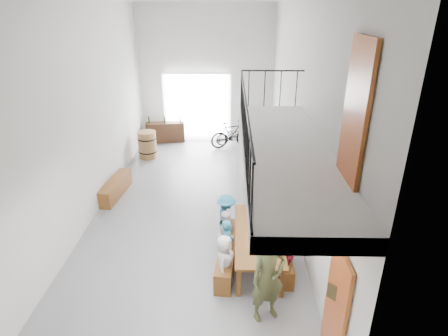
{
  "coord_description": "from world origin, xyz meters",
  "views": [
    {
      "loc": [
        1.04,
        -9.4,
        5.44
      ],
      "look_at": [
        0.86,
        -0.5,
        1.5
      ],
      "focal_mm": 30.0,
      "sensor_mm": 36.0,
      "label": 1
    }
  ],
  "objects_px": {
    "bench_inner": "(228,254)",
    "host_standing": "(268,277)",
    "serving_counter": "(165,132)",
    "oak_barrel": "(147,145)",
    "bicycle_near": "(234,135)",
    "tasting_table": "(258,236)",
    "side_bench": "(115,188)"
  },
  "relations": [
    {
      "from": "tasting_table",
      "to": "oak_barrel",
      "type": "xyz_separation_m",
      "value": [
        -3.8,
        6.29,
        -0.19
      ]
    },
    {
      "from": "serving_counter",
      "to": "host_standing",
      "type": "bearing_deg",
      "value": -78.91
    },
    {
      "from": "oak_barrel",
      "to": "bench_inner",
      "type": "bearing_deg",
      "value": -63.71
    },
    {
      "from": "tasting_table",
      "to": "side_bench",
      "type": "bearing_deg",
      "value": 143.34
    },
    {
      "from": "tasting_table",
      "to": "serving_counter",
      "type": "xyz_separation_m",
      "value": [
        -3.41,
        8.07,
        -0.29
      ]
    },
    {
      "from": "oak_barrel",
      "to": "bicycle_near",
      "type": "height_order",
      "value": "oak_barrel"
    },
    {
      "from": "bench_inner",
      "to": "oak_barrel",
      "type": "height_order",
      "value": "oak_barrel"
    },
    {
      "from": "side_bench",
      "to": "oak_barrel",
      "type": "xyz_separation_m",
      "value": [
        0.36,
        3.11,
        0.26
      ]
    },
    {
      "from": "side_bench",
      "to": "bicycle_near",
      "type": "distance_m",
      "value": 5.9
    },
    {
      "from": "bench_inner",
      "to": "host_standing",
      "type": "bearing_deg",
      "value": -59.11
    },
    {
      "from": "tasting_table",
      "to": "bicycle_near",
      "type": "relative_size",
      "value": 1.64
    },
    {
      "from": "tasting_table",
      "to": "bicycle_near",
      "type": "bearing_deg",
      "value": 94.48
    },
    {
      "from": "host_standing",
      "to": "bench_inner",
      "type": "bearing_deg",
      "value": 91.29
    },
    {
      "from": "serving_counter",
      "to": "bicycle_near",
      "type": "distance_m",
      "value": 2.91
    },
    {
      "from": "tasting_table",
      "to": "host_standing",
      "type": "relative_size",
      "value": 1.37
    },
    {
      "from": "tasting_table",
      "to": "bench_inner",
      "type": "distance_m",
      "value": 0.81
    },
    {
      "from": "tasting_table",
      "to": "host_standing",
      "type": "height_order",
      "value": "host_standing"
    },
    {
      "from": "bicycle_near",
      "to": "oak_barrel",
      "type": "bearing_deg",
      "value": 96.37
    },
    {
      "from": "side_bench",
      "to": "bicycle_near",
      "type": "relative_size",
      "value": 1.18
    },
    {
      "from": "tasting_table",
      "to": "host_standing",
      "type": "bearing_deg",
      "value": -86.86
    },
    {
      "from": "bench_inner",
      "to": "oak_barrel",
      "type": "relative_size",
      "value": 2.14
    },
    {
      "from": "oak_barrel",
      "to": "bicycle_near",
      "type": "distance_m",
      "value": 3.63
    },
    {
      "from": "serving_counter",
      "to": "oak_barrel",
      "type": "bearing_deg",
      "value": -111.0
    },
    {
      "from": "tasting_table",
      "to": "bicycle_near",
      "type": "height_order",
      "value": "bicycle_near"
    },
    {
      "from": "tasting_table",
      "to": "side_bench",
      "type": "height_order",
      "value": "tasting_table"
    },
    {
      "from": "serving_counter",
      "to": "bicycle_near",
      "type": "height_order",
      "value": "serving_counter"
    },
    {
      "from": "oak_barrel",
      "to": "serving_counter",
      "type": "bearing_deg",
      "value": 77.64
    },
    {
      "from": "bench_inner",
      "to": "side_bench",
      "type": "bearing_deg",
      "value": 142.98
    },
    {
      "from": "side_bench",
      "to": "oak_barrel",
      "type": "height_order",
      "value": "oak_barrel"
    },
    {
      "from": "side_bench",
      "to": "oak_barrel",
      "type": "relative_size",
      "value": 1.77
    },
    {
      "from": "bench_inner",
      "to": "oak_barrel",
      "type": "xyz_separation_m",
      "value": [
        -3.13,
        6.33,
        0.26
      ]
    },
    {
      "from": "host_standing",
      "to": "tasting_table",
      "type": "bearing_deg",
      "value": 68.48
    }
  ]
}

